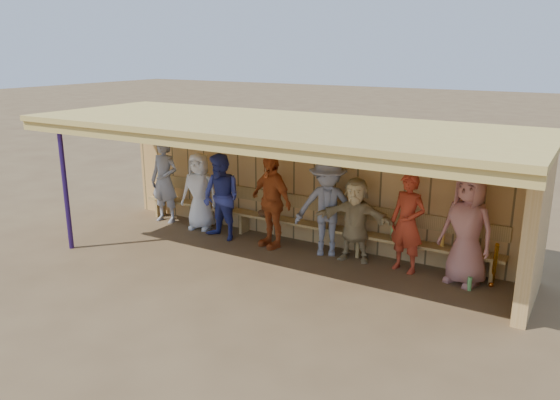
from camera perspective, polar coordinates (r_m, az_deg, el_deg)
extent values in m
plane|color=brown|center=(9.87, -1.05, -6.35)|extent=(90.00, 90.00, 0.00)
imported|color=gray|center=(12.08, -11.97, 1.98)|extent=(0.70, 0.48, 1.84)
imported|color=white|center=(11.49, -8.40, 0.91)|extent=(0.89, 0.68, 1.62)
imported|color=#333C8E|center=(10.77, -6.16, 0.28)|extent=(0.93, 0.78, 1.72)
imported|color=#C2521F|center=(10.31, -0.96, -0.11)|extent=(1.14, 0.76, 1.80)
imported|color=gray|center=(9.91, 4.96, -0.77)|extent=(1.34, 1.06, 1.81)
imported|color=tan|center=(9.74, 7.85, -2.04)|extent=(1.46, 0.65, 1.53)
imported|color=#B4351C|center=(9.40, 13.18, -2.35)|extent=(0.71, 0.55, 1.72)
imported|color=#BA7468|center=(9.16, 18.99, -2.87)|extent=(1.04, 0.84, 1.84)
cube|color=tan|center=(10.62, 2.78, 2.02)|extent=(8.60, 0.20, 2.40)
cube|color=tan|center=(8.60, 25.17, -2.73)|extent=(0.20, 1.62, 2.40)
cube|color=tan|center=(9.24, -1.13, 7.89)|extent=(8.80, 3.20, 0.10)
cube|color=tan|center=(8.04, -6.82, 5.70)|extent=(8.80, 0.10, 0.18)
cube|color=tan|center=(11.71, -17.27, 8.13)|extent=(0.08, 3.00, 0.16)
cube|color=tan|center=(11.02, -13.91, 7.96)|extent=(0.08, 3.00, 0.16)
cube|color=tan|center=(10.38, -10.13, 7.72)|extent=(0.08, 3.00, 0.16)
cube|color=tan|center=(9.79, -5.88, 7.42)|extent=(0.08, 3.00, 0.16)
cube|color=tan|center=(9.26, -1.12, 7.03)|extent=(0.08, 3.00, 0.16)
cube|color=tan|center=(8.80, 4.17, 6.55)|extent=(0.08, 3.00, 0.16)
cube|color=tan|center=(8.42, 9.97, 5.95)|extent=(0.08, 3.00, 0.16)
cube|color=tan|center=(8.13, 16.24, 5.23)|extent=(0.08, 3.00, 0.16)
cube|color=tan|center=(7.95, 22.86, 4.41)|extent=(0.08, 3.00, 0.16)
cylinder|color=navy|center=(10.87, -21.53, 1.25)|extent=(0.09, 0.09, 2.40)
cube|color=tan|center=(10.58, 1.98, -2.38)|extent=(7.60, 0.32, 0.05)
cube|color=tan|center=(10.61, 2.42, -0.22)|extent=(7.60, 0.04, 0.26)
cube|color=tan|center=(12.71, -12.38, -0.72)|extent=(0.06, 0.29, 0.40)
cube|color=tan|center=(11.30, -3.78, -2.42)|extent=(0.06, 0.29, 0.40)
cube|color=tan|center=(10.13, 8.39, -4.72)|extent=(0.06, 0.29, 0.40)
cube|color=tan|center=(9.56, 21.33, -6.91)|extent=(0.06, 0.29, 0.40)
cylinder|color=#C58717|center=(9.30, 21.53, -6.24)|extent=(0.13, 0.41, 0.80)
sphere|color=orange|center=(9.44, 21.17, -8.25)|extent=(0.08, 0.08, 0.08)
ellipsoid|color=#593319|center=(12.57, -12.54, 0.60)|extent=(0.30, 0.24, 0.14)
ellipsoid|color=#593319|center=(11.48, -6.22, -0.54)|extent=(0.30, 0.24, 0.14)
ellipsoid|color=#593319|center=(10.88, -1.61, -1.36)|extent=(0.30, 0.24, 0.14)
cylinder|color=#86BB5D|center=(9.87, 11.70, -3.23)|extent=(0.07, 0.07, 0.22)
cylinder|color=gold|center=(9.64, 16.60, -4.02)|extent=(0.07, 0.07, 0.22)
cylinder|color=#72C462|center=(9.18, 19.19, -8.26)|extent=(0.07, 0.07, 0.22)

